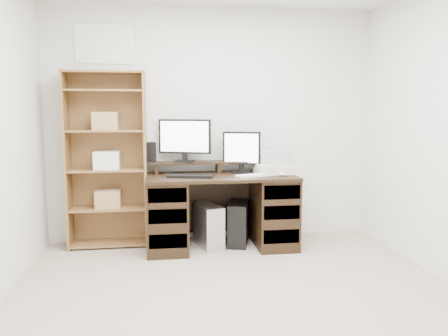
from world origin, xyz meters
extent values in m
cube|color=tan|center=(0.00, 0.00, -0.01)|extent=(3.50, 4.00, 0.02)
cube|color=silver|center=(0.00, 2.01, 1.25)|extent=(3.50, 0.02, 2.50)
cube|color=white|center=(-1.10, 1.99, 2.08)|extent=(0.60, 0.01, 0.40)
cube|color=black|center=(0.05, 1.63, 0.73)|extent=(1.50, 0.70, 0.03)
cube|color=black|center=(-0.50, 1.63, 0.36)|extent=(0.40, 0.66, 0.72)
cube|color=black|center=(0.60, 1.63, 0.36)|extent=(0.40, 0.66, 0.72)
cube|color=black|center=(0.05, 1.96, 0.40)|extent=(1.48, 0.02, 0.65)
cube|color=black|center=(-0.50, 1.30, 0.18)|extent=(0.36, 0.01, 0.14)
cube|color=black|center=(-0.50, 1.30, 0.42)|extent=(0.36, 0.01, 0.14)
cube|color=black|center=(-0.50, 1.30, 0.62)|extent=(0.36, 0.01, 0.14)
cube|color=black|center=(0.60, 1.30, 0.18)|extent=(0.36, 0.01, 0.14)
cube|color=black|center=(0.60, 1.30, 0.42)|extent=(0.36, 0.01, 0.14)
cube|color=black|center=(0.60, 1.30, 0.62)|extent=(0.36, 0.01, 0.14)
cube|color=black|center=(-0.60, 1.85, 0.80)|extent=(0.04, 0.20, 0.10)
cube|color=black|center=(0.05, 1.85, 0.80)|extent=(0.04, 0.20, 0.10)
cube|color=black|center=(0.70, 1.85, 0.80)|extent=(0.04, 0.20, 0.10)
cube|color=black|center=(0.05, 1.85, 0.86)|extent=(1.40, 0.22, 0.02)
cube|color=black|center=(-0.31, 1.82, 0.88)|extent=(0.22, 0.20, 0.02)
cube|color=black|center=(-0.31, 1.84, 0.94)|extent=(0.06, 0.05, 0.10)
cube|color=black|center=(-0.31, 1.84, 1.14)|extent=(0.53, 0.24, 0.36)
cube|color=white|center=(-0.31, 1.82, 1.14)|extent=(0.48, 0.19, 0.32)
cube|color=black|center=(0.28, 1.76, 0.76)|extent=(0.23, 0.20, 0.02)
cube|color=black|center=(0.29, 1.78, 0.82)|extent=(0.06, 0.05, 0.10)
cube|color=black|center=(0.29, 1.78, 1.01)|extent=(0.39, 0.16, 0.34)
cube|color=white|center=(0.28, 1.76, 1.01)|extent=(0.34, 0.12, 0.30)
cube|color=black|center=(-0.65, 1.89, 0.97)|extent=(0.10, 0.10, 0.21)
cube|color=black|center=(-0.27, 1.53, 0.76)|extent=(0.47, 0.26, 0.02)
cube|color=white|center=(0.39, 1.52, 0.76)|extent=(0.45, 0.28, 0.02)
ellipsoid|color=silver|center=(0.65, 1.48, 0.77)|extent=(0.10, 0.09, 0.03)
cube|color=beige|center=(0.63, 1.67, 0.80)|extent=(0.43, 0.34, 0.10)
cube|color=#A2A7AD|center=(0.63, 1.67, 0.92)|extent=(0.34, 0.26, 0.14)
cube|color=#ACAEB3|center=(-0.08, 1.67, 0.22)|extent=(0.30, 0.47, 0.44)
cube|color=black|center=(0.24, 1.72, 0.22)|extent=(0.30, 0.48, 0.45)
cube|color=#19FF33|center=(0.19, 1.50, 0.32)|extent=(0.01, 0.01, 0.01)
cube|color=olive|center=(-1.49, 1.83, 0.90)|extent=(0.02, 0.30, 1.80)
cube|color=olive|center=(-0.72, 1.83, 0.90)|extent=(0.02, 0.30, 1.80)
cube|color=olive|center=(-1.10, 1.97, 0.90)|extent=(0.80, 0.01, 1.80)
cube|color=olive|center=(-1.10, 1.83, 0.03)|extent=(0.75, 0.28, 0.02)
cube|color=olive|center=(-1.10, 1.83, 0.40)|extent=(0.75, 0.28, 0.02)
cube|color=olive|center=(-1.10, 1.83, 0.80)|extent=(0.75, 0.28, 0.02)
cube|color=olive|center=(-1.10, 1.83, 1.20)|extent=(0.75, 0.28, 0.02)
cube|color=olive|center=(-1.10, 1.83, 1.60)|extent=(0.75, 0.28, 0.02)
cube|color=olive|center=(-1.10, 1.83, 1.78)|extent=(0.75, 0.28, 0.02)
cube|color=#A07F54|center=(-1.10, 1.83, 0.50)|extent=(0.25, 0.20, 0.18)
cube|color=white|center=(-1.10, 1.83, 0.90)|extent=(0.25, 0.20, 0.18)
cube|color=#A07F54|center=(-1.10, 1.83, 1.30)|extent=(0.25, 0.20, 0.18)
camera|label=1|loc=(-0.55, -2.71, 1.39)|focal=35.00mm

